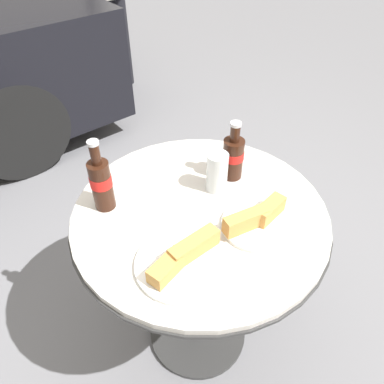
{
  "coord_description": "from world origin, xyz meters",
  "views": [
    {
      "loc": [
        -0.53,
        -0.62,
        1.55
      ],
      "look_at": [
        0.0,
        0.04,
        0.8
      ],
      "focal_mm": 35.0,
      "sensor_mm": 36.0,
      "label": 1
    }
  ],
  "objects_px": {
    "lunch_plate_far": "(257,221)",
    "bistro_table": "(199,245)",
    "lunch_plate_near": "(183,260)",
    "cola_bottle_right": "(233,156)",
    "cola_bottle_left": "(101,182)",
    "drinking_glass": "(217,174)"
  },
  "relations": [
    {
      "from": "lunch_plate_far",
      "to": "bistro_table",
      "type": "bearing_deg",
      "value": 119.9
    },
    {
      "from": "lunch_plate_near",
      "to": "lunch_plate_far",
      "type": "relative_size",
      "value": 1.16
    },
    {
      "from": "cola_bottle_right",
      "to": "bistro_table",
      "type": "bearing_deg",
      "value": -161.53
    },
    {
      "from": "lunch_plate_near",
      "to": "lunch_plate_far",
      "type": "bearing_deg",
      "value": -5.85
    },
    {
      "from": "lunch_plate_far",
      "to": "lunch_plate_near",
      "type": "bearing_deg",
      "value": 174.15
    },
    {
      "from": "cola_bottle_left",
      "to": "lunch_plate_far",
      "type": "bearing_deg",
      "value": -49.76
    },
    {
      "from": "lunch_plate_far",
      "to": "drinking_glass",
      "type": "bearing_deg",
      "value": 84.14
    },
    {
      "from": "cola_bottle_left",
      "to": "lunch_plate_far",
      "type": "distance_m",
      "value": 0.47
    },
    {
      "from": "drinking_glass",
      "to": "cola_bottle_left",
      "type": "bearing_deg",
      "value": 154.29
    },
    {
      "from": "cola_bottle_left",
      "to": "cola_bottle_right",
      "type": "xyz_separation_m",
      "value": [
        0.4,
        -0.14,
        -0.01
      ]
    },
    {
      "from": "cola_bottle_left",
      "to": "drinking_glass",
      "type": "xyz_separation_m",
      "value": [
        0.32,
        -0.15,
        -0.03
      ]
    },
    {
      "from": "bistro_table",
      "to": "cola_bottle_right",
      "type": "bearing_deg",
      "value": 18.47
    },
    {
      "from": "cola_bottle_left",
      "to": "lunch_plate_near",
      "type": "xyz_separation_m",
      "value": [
        0.05,
        -0.33,
        -0.08
      ]
    },
    {
      "from": "cola_bottle_left",
      "to": "drinking_glass",
      "type": "distance_m",
      "value": 0.36
    },
    {
      "from": "cola_bottle_left",
      "to": "lunch_plate_far",
      "type": "relative_size",
      "value": 1.11
    },
    {
      "from": "drinking_glass",
      "to": "bistro_table",
      "type": "bearing_deg",
      "value": -156.34
    },
    {
      "from": "bistro_table",
      "to": "lunch_plate_far",
      "type": "height_order",
      "value": "lunch_plate_far"
    },
    {
      "from": "bistro_table",
      "to": "drinking_glass",
      "type": "distance_m",
      "value": 0.25
    },
    {
      "from": "cola_bottle_right",
      "to": "drinking_glass",
      "type": "distance_m",
      "value": 0.09
    },
    {
      "from": "cola_bottle_right",
      "to": "drinking_glass",
      "type": "height_order",
      "value": "cola_bottle_right"
    },
    {
      "from": "lunch_plate_near",
      "to": "drinking_glass",
      "type": "bearing_deg",
      "value": 32.41
    },
    {
      "from": "drinking_glass",
      "to": "cola_bottle_right",
      "type": "bearing_deg",
      "value": 11.31
    }
  ]
}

